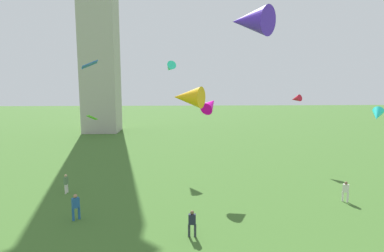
{
  "coord_description": "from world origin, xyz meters",
  "views": [
    {
      "loc": [
        -2.52,
        -3.34,
        8.92
      ],
      "look_at": [
        -1.67,
        15.95,
        6.24
      ],
      "focal_mm": 29.16,
      "sensor_mm": 36.0,
      "label": 1
    }
  ],
  "objects_px": {
    "kite_flying_2": "(170,68)",
    "kite_flying_5": "(377,115)",
    "kite_flying_3": "(90,65)",
    "person_0": "(346,190)",
    "kite_flying_6": "(187,97)",
    "kite_flying_4": "(296,99)",
    "person_3": "(192,222)",
    "kite_flying_1": "(250,21)",
    "kite_flying_0": "(210,105)",
    "person_4": "(66,182)",
    "person_1": "(76,205)",
    "kite_flying_7": "(92,117)"
  },
  "relations": [
    {
      "from": "kite_flying_2",
      "to": "kite_flying_5",
      "type": "relative_size",
      "value": 1.18
    },
    {
      "from": "person_1",
      "to": "kite_flying_0",
      "type": "xyz_separation_m",
      "value": [
        9.46,
        6.84,
        6.08
      ]
    },
    {
      "from": "kite_flying_2",
      "to": "kite_flying_6",
      "type": "height_order",
      "value": "kite_flying_2"
    },
    {
      "from": "person_1",
      "to": "kite_flying_3",
      "type": "distance_m",
      "value": 10.62
    },
    {
      "from": "kite_flying_0",
      "to": "kite_flying_2",
      "type": "xyz_separation_m",
      "value": [
        -3.64,
        8.47,
        3.52
      ]
    },
    {
      "from": "kite_flying_6",
      "to": "kite_flying_1",
      "type": "bearing_deg",
      "value": 81.57
    },
    {
      "from": "person_4",
      "to": "person_3",
      "type": "bearing_deg",
      "value": 54.77
    },
    {
      "from": "person_0",
      "to": "kite_flying_6",
      "type": "xyz_separation_m",
      "value": [
        -12.02,
        -3.89,
        7.19
      ]
    },
    {
      "from": "person_1",
      "to": "kite_flying_2",
      "type": "distance_m",
      "value": 18.98
    },
    {
      "from": "kite_flying_3",
      "to": "kite_flying_6",
      "type": "bearing_deg",
      "value": -68.42
    },
    {
      "from": "kite_flying_5",
      "to": "person_3",
      "type": "bearing_deg",
      "value": -117.55
    },
    {
      "from": "person_4",
      "to": "kite_flying_7",
      "type": "bearing_deg",
      "value": -175.09
    },
    {
      "from": "person_1",
      "to": "kite_flying_5",
      "type": "relative_size",
      "value": 1.07
    },
    {
      "from": "kite_flying_4",
      "to": "person_1",
      "type": "bearing_deg",
      "value": 4.45
    },
    {
      "from": "kite_flying_6",
      "to": "kite_flying_4",
      "type": "bearing_deg",
      "value": 168.41
    },
    {
      "from": "kite_flying_1",
      "to": "kite_flying_2",
      "type": "xyz_separation_m",
      "value": [
        -4.5,
        19.05,
        -1.39
      ]
    },
    {
      "from": "person_0",
      "to": "kite_flying_2",
      "type": "height_order",
      "value": "kite_flying_2"
    },
    {
      "from": "kite_flying_1",
      "to": "kite_flying_6",
      "type": "bearing_deg",
      "value": -80.84
    },
    {
      "from": "person_4",
      "to": "kite_flying_5",
      "type": "bearing_deg",
      "value": 90.17
    },
    {
      "from": "person_1",
      "to": "person_4",
      "type": "relative_size",
      "value": 1.1
    },
    {
      "from": "kite_flying_0",
      "to": "person_3",
      "type": "bearing_deg",
      "value": 111.62
    },
    {
      "from": "person_1",
      "to": "person_4",
      "type": "distance_m",
      "value": 5.67
    },
    {
      "from": "kite_flying_0",
      "to": "kite_flying_6",
      "type": "distance_m",
      "value": 8.77
    },
    {
      "from": "person_3",
      "to": "kite_flying_3",
      "type": "distance_m",
      "value": 14.32
    },
    {
      "from": "person_0",
      "to": "kite_flying_7",
      "type": "bearing_deg",
      "value": 10.18
    },
    {
      "from": "person_1",
      "to": "person_3",
      "type": "distance_m",
      "value": 7.93
    },
    {
      "from": "kite_flying_2",
      "to": "kite_flying_5",
      "type": "distance_m",
      "value": 20.47
    },
    {
      "from": "kite_flying_0",
      "to": "kite_flying_5",
      "type": "bearing_deg",
      "value": -158.73
    },
    {
      "from": "kite_flying_2",
      "to": "kite_flying_3",
      "type": "height_order",
      "value": "kite_flying_2"
    },
    {
      "from": "kite_flying_5",
      "to": "person_4",
      "type": "bearing_deg",
      "value": -144.02
    },
    {
      "from": "kite_flying_4",
      "to": "kite_flying_7",
      "type": "xyz_separation_m",
      "value": [
        -22.52,
        0.68,
        -2.04
      ]
    },
    {
      "from": "person_3",
      "to": "person_4",
      "type": "bearing_deg",
      "value": 147.96
    },
    {
      "from": "person_1",
      "to": "kite_flying_0",
      "type": "height_order",
      "value": "kite_flying_0"
    },
    {
      "from": "person_3",
      "to": "kite_flying_1",
      "type": "xyz_separation_m",
      "value": [
        2.83,
        -1.15,
        11.07
      ]
    },
    {
      "from": "kite_flying_2",
      "to": "kite_flying_3",
      "type": "xyz_separation_m",
      "value": [
        -5.92,
        -10.23,
        -0.27
      ]
    },
    {
      "from": "person_4",
      "to": "person_0",
      "type": "bearing_deg",
      "value": 85.24
    },
    {
      "from": "person_1",
      "to": "kite_flying_4",
      "type": "bearing_deg",
      "value": 177.95
    },
    {
      "from": "person_0",
      "to": "kite_flying_1",
      "type": "relative_size",
      "value": 0.6
    },
    {
      "from": "kite_flying_2",
      "to": "kite_flying_6",
      "type": "xyz_separation_m",
      "value": [
        1.43,
        -16.9,
        -2.5
      ]
    },
    {
      "from": "kite_flying_3",
      "to": "kite_flying_6",
      "type": "height_order",
      "value": "kite_flying_3"
    },
    {
      "from": "person_0",
      "to": "kite_flying_5",
      "type": "bearing_deg",
      "value": -110.9
    },
    {
      "from": "person_3",
      "to": "kite_flying_2",
      "type": "bearing_deg",
      "value": 101.16
    },
    {
      "from": "kite_flying_0",
      "to": "kite_flying_4",
      "type": "height_order",
      "value": "kite_flying_0"
    },
    {
      "from": "kite_flying_3",
      "to": "person_0",
      "type": "bearing_deg",
      "value": -34.38
    },
    {
      "from": "person_3",
      "to": "person_4",
      "type": "xyz_separation_m",
      "value": [
        -9.92,
        7.71,
        -0.01
      ]
    },
    {
      "from": "person_0",
      "to": "kite_flying_2",
      "type": "relative_size",
      "value": 0.82
    },
    {
      "from": "kite_flying_3",
      "to": "kite_flying_4",
      "type": "xyz_separation_m",
      "value": [
        19.81,
        9.14,
        -3.15
      ]
    },
    {
      "from": "person_1",
      "to": "person_0",
      "type": "bearing_deg",
      "value": 148.95
    },
    {
      "from": "person_1",
      "to": "kite_flying_2",
      "type": "relative_size",
      "value": 0.91
    },
    {
      "from": "kite_flying_4",
      "to": "kite_flying_3",
      "type": "bearing_deg",
      "value": -6.59
    }
  ]
}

